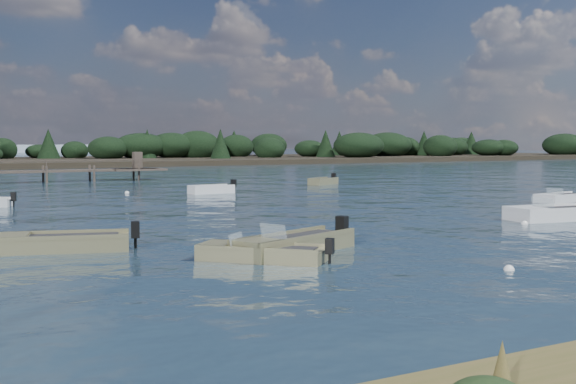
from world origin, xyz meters
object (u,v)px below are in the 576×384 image
dinghy_mid_white_a (562,216)px  dinghy_mid_grey (63,246)px  dinghy_mid_white_b (563,199)px  dinghy_near_olive (262,256)px  tender_far_grey_b (323,183)px  dinghy_extra_a (294,247)px  tender_far_white (211,191)px

dinghy_mid_white_a → dinghy_mid_grey: bearing=176.1°
dinghy_mid_white_b → dinghy_near_olive: bearing=-158.3°
tender_far_grey_b → dinghy_near_olive: bearing=-124.7°
dinghy_extra_a → tender_far_white: 28.04m
dinghy_mid_white_b → dinghy_mid_grey: (-31.48, -5.37, 0.02)m
dinghy_near_olive → dinghy_mid_white_b: bearing=21.7°
dinghy_mid_white_a → tender_far_white: (-8.03, 24.00, -0.00)m
dinghy_near_olive → dinghy_extra_a: size_ratio=0.72×
dinghy_near_olive → dinghy_mid_grey: 7.22m
tender_far_grey_b → dinghy_mid_grey: (-27.75, -27.58, -0.00)m
dinghy_extra_a → dinghy_mid_white_b: size_ratio=1.20×
dinghy_near_olive → dinghy_mid_white_b: size_ratio=0.87×
dinghy_mid_white_a → dinghy_mid_white_b: (8.36, 6.93, -0.03)m
dinghy_near_olive → tender_far_white: bearing=70.0°
dinghy_near_olive → dinghy_mid_grey: (-5.08, 5.14, 0.03)m
dinghy_near_olive → tender_far_white: size_ratio=1.08×
dinghy_near_olive → dinghy_mid_grey: size_ratio=0.80×
dinghy_near_olive → tender_far_white: (10.01, 27.57, 0.04)m
dinghy_mid_white_a → tender_far_grey_b: (4.63, 29.14, -0.01)m
dinghy_near_olive → dinghy_mid_grey: bearing=134.6°
tender_far_grey_b → dinghy_mid_grey: size_ratio=0.70×
dinghy_near_olive → tender_far_white: 29.33m
dinghy_near_olive → dinghy_mid_white_a: 18.39m
dinghy_near_olive → dinghy_extra_a: dinghy_extra_a is taller
dinghy_extra_a → tender_far_white: size_ratio=1.50×
tender_far_grey_b → dinghy_mid_grey: 39.12m
dinghy_mid_white_a → dinghy_mid_white_b: 10.87m
dinghy_mid_white_a → tender_far_grey_b: dinghy_mid_white_a is taller
dinghy_mid_white_a → dinghy_mid_grey: 23.17m
tender_far_white → dinghy_extra_a: bearing=-107.3°
dinghy_mid_grey → dinghy_mid_white_a: bearing=-3.9°
tender_far_grey_b → dinghy_mid_white_a: bearing=-99.0°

